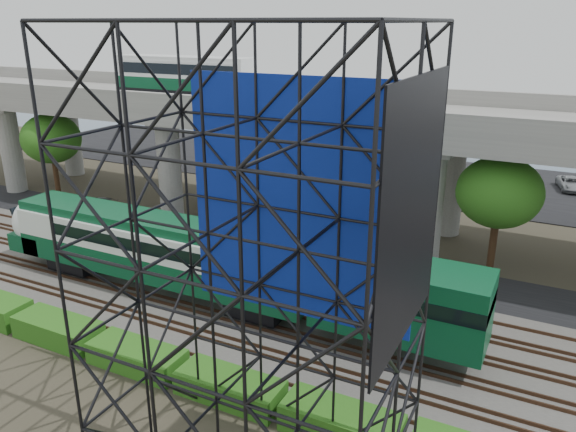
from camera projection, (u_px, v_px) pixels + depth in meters
The scene contains 13 objects.
ground at pixel (178, 319), 29.80m from camera, with size 140.00×140.00×0.00m, color #474233.
ballast_bed at pixel (200, 302), 31.46m from camera, with size 90.00×12.00×0.20m, color slate.
service_road at pixel (272, 251), 38.64m from camera, with size 90.00×5.00×0.08m, color black.
parking_lot at pixel (379, 173), 58.45m from camera, with size 90.00×18.00×0.08m, color black.
harbor_water at pixel (429, 137), 77.01m from camera, with size 140.00×40.00×0.03m, color #42526C.
rail_tracks at pixel (200, 299), 31.40m from camera, with size 90.00×9.52×0.16m.
commuter_train at pixel (188, 254), 30.80m from camera, with size 29.30×3.06×4.30m.
overpass at pixel (297, 119), 40.93m from camera, with size 80.00×12.00×12.40m.
scaffold_tower at pixel (253, 289), 16.60m from camera, with size 9.36×6.36×15.00m.
hedge_strip at pixel (137, 356), 25.57m from camera, with size 34.60×1.80×1.20m.
trees at pixel (253, 149), 43.59m from camera, with size 40.94×16.94×7.69m.
suv at pixel (107, 208), 44.99m from camera, with size 2.38×5.17×1.44m, color black.
parked_cars at pixel (394, 169), 57.21m from camera, with size 38.25×9.62×1.30m.
Camera 1 is at (17.11, -20.87, 14.98)m, focal length 35.00 mm.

